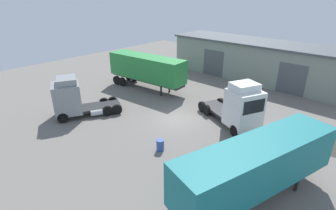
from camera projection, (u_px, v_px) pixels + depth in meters
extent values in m
plane|color=slate|center=(176.00, 120.00, 24.61)|extent=(60.00, 60.00, 0.00)
cube|color=gray|center=(259.00, 62.00, 35.09)|extent=(24.17, 6.00, 4.79)
cube|color=#474C51|center=(262.00, 43.00, 34.08)|extent=(24.67, 6.50, 0.25)
cube|color=#4C5156|center=(213.00, 63.00, 36.63)|extent=(3.20, 0.08, 3.60)
cube|color=#4C5156|center=(291.00, 79.00, 30.04)|extent=(3.20, 0.08, 3.60)
cube|color=silver|center=(243.00, 108.00, 21.92)|extent=(3.20, 3.26, 3.19)
cube|color=silver|center=(245.00, 87.00, 21.33)|extent=(2.38, 2.60, 0.60)
cube|color=black|center=(254.00, 107.00, 20.68)|extent=(0.92, 1.95, 1.15)
cube|color=#232326|center=(220.00, 110.00, 25.24)|extent=(4.56, 3.48, 0.24)
cylinder|color=#B2B2B7|center=(232.00, 112.00, 25.17)|extent=(1.23, 0.96, 0.56)
cylinder|color=black|center=(256.00, 126.00, 22.46)|extent=(1.06, 0.69, 1.03)
cylinder|color=black|center=(235.00, 131.00, 21.66)|extent=(1.06, 0.69, 1.03)
cylinder|color=black|center=(226.00, 106.00, 26.23)|extent=(1.06, 0.69, 1.03)
cylinder|color=black|center=(207.00, 110.00, 25.43)|extent=(1.06, 0.69, 1.03)
cylinder|color=black|center=(220.00, 103.00, 26.99)|extent=(1.06, 0.69, 1.03)
cylinder|color=black|center=(202.00, 107.00, 26.18)|extent=(1.06, 0.69, 1.03)
cube|color=#28843D|center=(147.00, 67.00, 31.28)|extent=(10.26, 3.46, 2.73)
cube|color=#232326|center=(147.00, 79.00, 31.88)|extent=(10.18, 2.72, 0.24)
cube|color=#232326|center=(169.00, 87.00, 31.18)|extent=(0.17, 0.17, 1.11)
cube|color=#232326|center=(161.00, 91.00, 30.01)|extent=(0.17, 0.17, 1.11)
cylinder|color=black|center=(134.00, 77.00, 34.74)|extent=(1.12, 0.40, 1.10)
cylinder|color=black|center=(122.00, 82.00, 33.14)|extent=(1.12, 0.40, 1.10)
cylinder|color=black|center=(129.00, 76.00, 35.29)|extent=(1.12, 0.40, 1.10)
cylinder|color=black|center=(117.00, 80.00, 33.69)|extent=(1.12, 0.40, 1.10)
cube|color=gray|center=(67.00, 98.00, 24.49)|extent=(3.30, 3.25, 2.84)
cube|color=gray|center=(66.00, 81.00, 23.87)|extent=(2.62, 2.43, 0.60)
cube|color=black|center=(52.00, 94.00, 23.87)|extent=(1.92, 0.99, 1.02)
cube|color=#232326|center=(101.00, 106.00, 26.03)|extent=(3.40, 4.17, 0.24)
cylinder|color=#B2B2B7|center=(97.00, 113.00, 25.04)|extent=(0.99, 1.23, 0.56)
cylinder|color=black|center=(63.00, 118.00, 23.92)|extent=(0.70, 1.02, 0.99)
cylinder|color=black|center=(62.00, 108.00, 25.80)|extent=(0.70, 1.02, 0.99)
cylinder|color=black|center=(108.00, 111.00, 25.28)|extent=(0.70, 1.02, 0.99)
cylinder|color=black|center=(104.00, 102.00, 27.16)|extent=(0.70, 1.02, 0.99)
cylinder|color=black|center=(117.00, 109.00, 25.58)|extent=(0.70, 1.02, 0.99)
cylinder|color=black|center=(113.00, 101.00, 27.46)|extent=(0.70, 1.02, 0.99)
cube|color=#197075|center=(257.00, 164.00, 14.12)|extent=(5.21, 10.57, 2.54)
cube|color=#232326|center=(254.00, 184.00, 14.68)|extent=(4.49, 10.37, 0.24)
cube|color=#232326|center=(274.00, 169.00, 16.98)|extent=(0.20, 0.20, 1.11)
cube|color=#232326|center=(297.00, 183.00, 15.74)|extent=(0.20, 0.20, 1.11)
cylinder|color=black|center=(194.00, 205.00, 14.25)|extent=(0.54, 0.97, 0.92)
cone|color=#665B4C|center=(334.00, 136.00, 20.49)|extent=(4.08, 4.08, 1.49)
cylinder|color=#33519E|center=(160.00, 145.00, 19.83)|extent=(0.58, 0.58, 0.88)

